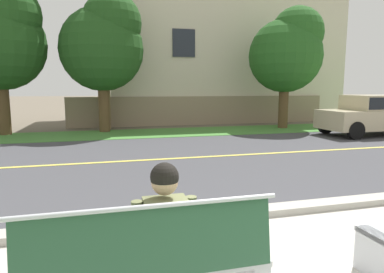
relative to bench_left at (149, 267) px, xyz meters
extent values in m
plane|color=#665B4C|center=(1.54, 7.47, -0.46)|extent=(140.00, 140.00, 0.00)
cube|color=#ADA89E|center=(1.54, 1.82, -0.41)|extent=(44.00, 0.30, 0.11)
cube|color=#424247|center=(1.54, 5.97, -0.46)|extent=(52.00, 8.00, 0.01)
cube|color=#E0CC4C|center=(1.54, 5.97, -0.45)|extent=(48.00, 0.14, 0.01)
cube|color=#478438|center=(1.54, 11.08, -0.45)|extent=(48.00, 2.80, 0.02)
cube|color=silver|center=(0.00, 0.07, -0.04)|extent=(1.94, 0.44, 0.05)
cube|color=#285138|center=(0.00, -0.13, 0.25)|extent=(1.86, 0.12, 0.52)
cylinder|color=silver|center=(0.00, -0.14, 0.53)|extent=(1.94, 0.04, 0.04)
cube|color=silver|center=(2.18, 0.07, -0.24)|extent=(0.14, 0.40, 0.45)
cylinder|color=#47382D|center=(0.05, 0.26, 0.05)|extent=(0.15, 0.42, 0.15)
cylinder|color=#47382D|center=(0.23, 0.26, 0.05)|extent=(0.15, 0.42, 0.15)
cylinder|color=#47382D|center=(0.05, 0.45, -0.25)|extent=(0.12, 0.12, 0.43)
cylinder|color=#47382D|center=(0.23, 0.45, -0.25)|extent=(0.12, 0.12, 0.43)
cube|color=#6B7047|center=(0.14, 0.07, 0.25)|extent=(0.34, 0.20, 0.52)
cylinder|color=#6B7047|center=(-0.07, 0.09, 0.27)|extent=(0.09, 0.09, 0.46)
cylinder|color=#6B7047|center=(0.36, 0.09, 0.27)|extent=(0.09, 0.09, 0.46)
sphere|color=tan|center=(0.14, 0.08, 0.64)|extent=(0.21, 0.21, 0.21)
sphere|color=black|center=(0.14, 0.08, 0.68)|extent=(0.22, 0.22, 0.22)
cube|color=#C6B793|center=(9.93, 8.37, 0.16)|extent=(4.30, 1.76, 0.72)
cube|color=#C6B793|center=(9.93, 8.37, 0.78)|extent=(2.24, 1.58, 0.60)
cube|color=black|center=(9.93, 8.37, 0.80)|extent=(2.15, 1.62, 0.43)
cylinder|color=black|center=(8.33, 7.53, -0.14)|extent=(0.64, 0.18, 0.64)
cylinder|color=black|center=(8.33, 9.21, -0.14)|extent=(0.64, 0.18, 0.64)
cylinder|color=brown|center=(-3.97, 12.07, 0.61)|extent=(0.44, 0.44, 2.15)
sphere|color=#1E4719|center=(-3.54, 11.81, 4.01)|extent=(2.41, 2.41, 2.41)
cylinder|color=brown|center=(-0.22, 12.04, 0.59)|extent=(0.44, 0.44, 2.10)
sphere|color=#1E4719|center=(-0.22, 12.04, 2.90)|extent=(3.36, 3.36, 3.36)
sphere|color=#1E4719|center=(0.20, 11.79, 3.91)|extent=(2.35, 2.35, 2.35)
cylinder|color=brown|center=(7.62, 11.32, 0.55)|extent=(0.43, 0.43, 2.01)
sphere|color=#23561E|center=(7.62, 11.32, 2.76)|extent=(3.22, 3.22, 3.22)
sphere|color=#23561E|center=(8.03, 11.08, 3.73)|extent=(2.26, 2.26, 2.26)
cylinder|color=brown|center=(-0.09, 13.11, 3.92)|extent=(0.32, 0.32, 8.76)
cube|color=gray|center=(4.60, 13.75, 0.24)|extent=(13.00, 0.36, 1.40)
cube|color=beige|center=(6.41, 16.95, 3.12)|extent=(12.58, 6.40, 7.15)
cube|color=#232833|center=(3.58, 13.72, 3.47)|extent=(1.10, 0.06, 1.30)
cube|color=#232833|center=(9.25, 13.72, 3.47)|extent=(1.10, 0.06, 1.30)
camera|label=1|loc=(-0.30, -2.43, 1.36)|focal=31.69mm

